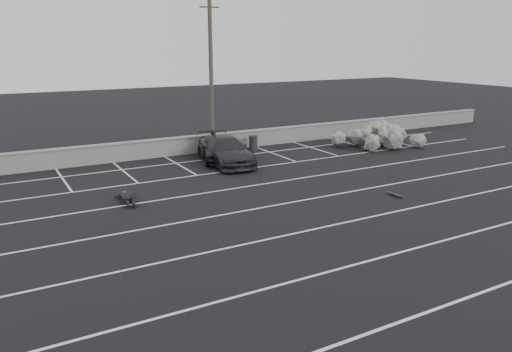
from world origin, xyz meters
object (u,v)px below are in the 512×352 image
car_right (225,150)px  utility_pole (211,77)px  riprap_pile (381,138)px  skateboard (395,195)px  car_left (216,148)px  person (126,195)px  trash_bin (253,142)px

car_right → utility_pole: 4.63m
riprap_pile → skateboard: riprap_pile is taller
car_left → car_right: bearing=-68.7°
skateboard → riprap_pile: bearing=50.5°
riprap_pile → person: bearing=-168.7°
utility_pole → person: utility_pole is taller
car_right → trash_bin: size_ratio=5.81×
utility_pole → person: size_ratio=3.60×
trash_bin → utility_pole: bearing=178.4°
car_left → trash_bin: (3.25, 1.56, -0.26)m
person → car_right: bearing=36.6°
car_right → riprap_pile: bearing=3.9°
trash_bin → person: 11.64m
trash_bin → skateboard: (0.62, -11.61, -0.38)m
person → utility_pole: bearing=48.9°
car_left → trash_bin: bearing=41.1°
car_right → utility_pole: bearing=86.9°
utility_pole → trash_bin: 4.91m
car_right → riprap_pile: 10.94m
person → skateboard: 11.54m
car_left → utility_pole: 4.19m
car_left → trash_bin: 3.62m
car_left → trash_bin: size_ratio=4.72×
utility_pole → trash_bin: (2.72, -0.08, -4.08)m
car_left → riprap_pile: (11.03, -1.40, -0.18)m
car_right → riprap_pile: car_right is taller
riprap_pile → skateboard: size_ratio=7.63×
utility_pole → riprap_pile: size_ratio=1.62×
car_right → person: (-6.55, -3.89, -0.51)m
car_left → skateboard: bearing=-53.5°
car_left → skateboard: size_ratio=5.75×
car_left → person: size_ratio=1.68×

